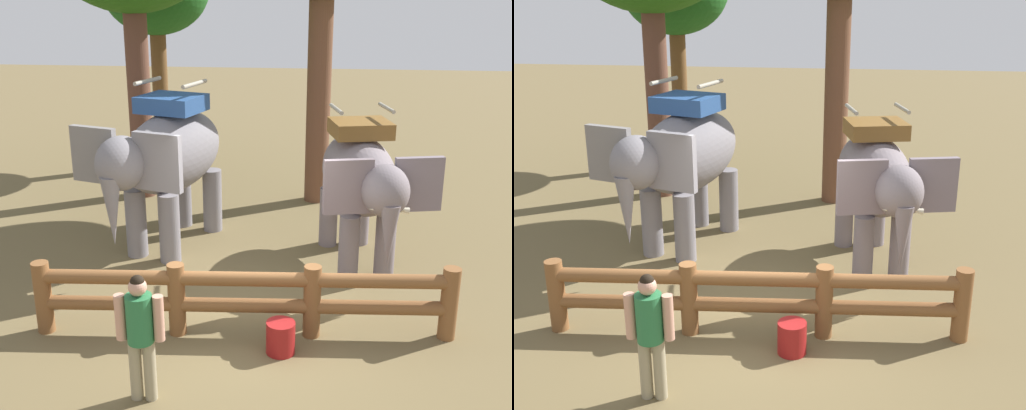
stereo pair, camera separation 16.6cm
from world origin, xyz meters
The scene contains 6 objects.
ground_plane centered at (0.00, 0.00, 0.00)m, with size 60.00×60.00×0.00m, color brown.
log_fence centered at (0.00, -0.28, 0.61)m, with size 5.82×0.66×1.05m.
elephant_near_left centered at (-1.77, 2.76, 1.71)m, with size 2.42×3.65×3.05m.
elephant_center centered at (1.66, 2.29, 1.54)m, with size 2.03×3.27×2.74m.
tourist_woman_in_black centered at (-0.99, -1.87, 0.92)m, with size 0.57×0.32×1.60m.
feed_bucket centered at (0.54, -0.69, 0.22)m, with size 0.39×0.39×0.45m.
Camera 1 is at (1.02, -8.15, 4.64)m, focal length 45.09 mm.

